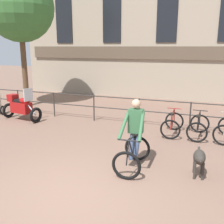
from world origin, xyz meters
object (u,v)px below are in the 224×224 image
(parked_bicycle_mid_left, at_px, (198,127))
(parked_motorcycle, at_px, (21,107))
(cyclist_with_bike, at_px, (134,138))
(dog, at_px, (199,158))
(parked_bicycle_near_lamp, at_px, (172,124))

(parked_bicycle_mid_left, bearing_deg, parked_motorcycle, 4.83)
(cyclist_with_bike, height_order, parked_bicycle_mid_left, cyclist_with_bike)
(dog, xyz_separation_m, parked_bicycle_mid_left, (-0.16, 2.87, -0.11))
(dog, height_order, parked_bicycle_near_lamp, parked_bicycle_near_lamp)
(parked_motorcycle, bearing_deg, cyclist_with_bike, -105.82)
(parked_bicycle_near_lamp, bearing_deg, parked_motorcycle, 2.49)
(parked_bicycle_near_lamp, bearing_deg, parked_bicycle_mid_left, 179.62)
(cyclist_with_bike, xyz_separation_m, parked_bicycle_near_lamp, (0.55, 2.88, -0.41))
(cyclist_with_bike, distance_m, parked_bicycle_near_lamp, 2.96)
(parked_motorcycle, distance_m, parked_bicycle_near_lamp, 6.06)
(dog, relative_size, parked_bicycle_mid_left, 0.76)
(parked_motorcycle, relative_size, parked_bicycle_mid_left, 1.57)
(parked_bicycle_near_lamp, relative_size, parked_bicycle_mid_left, 0.98)
(cyclist_with_bike, xyz_separation_m, dog, (1.55, 0.01, -0.30))
(dog, bearing_deg, parked_bicycle_mid_left, 87.78)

